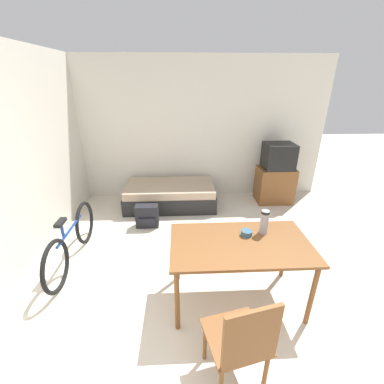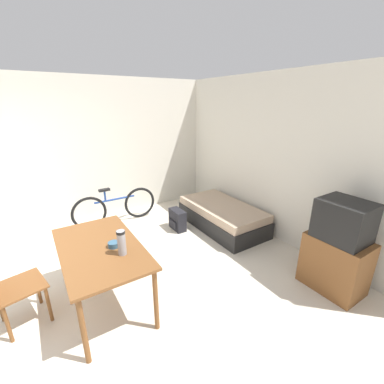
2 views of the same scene
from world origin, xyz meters
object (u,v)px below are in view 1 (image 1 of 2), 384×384
at_px(wooden_chair, 242,341).
at_px(dining_table, 240,249).
at_px(daybed, 170,195).
at_px(backpack, 147,216).
at_px(thermos_flask, 264,221).
at_px(tv, 276,175).
at_px(bicycle, 72,241).
at_px(mate_bowl, 247,233).

bearing_deg(wooden_chair, dining_table, 79.24).
height_order(daybed, backpack, daybed).
bearing_deg(wooden_chair, thermos_flask, 67.03).
xyz_separation_m(tv, bicycle, (-3.32, -1.73, -0.23)).
xyz_separation_m(bicycle, backpack, (0.88, 0.86, -0.14)).
bearing_deg(mate_bowl, wooden_chair, -104.33).
bearing_deg(mate_bowl, bicycle, 163.68).
bearing_deg(dining_table, tv, 62.90).
bearing_deg(dining_table, thermos_flask, 30.48).
height_order(daybed, thermos_flask, thermos_flask).
relative_size(daybed, dining_table, 1.20).
height_order(dining_table, wooden_chair, wooden_chair).
relative_size(dining_table, backpack, 3.72).
bearing_deg(mate_bowl, backpack, 130.11).
height_order(tv, mate_bowl, tv).
height_order(tv, thermos_flask, tv).
xyz_separation_m(daybed, wooden_chair, (0.63, -3.28, 0.32)).
bearing_deg(backpack, tv, 19.60).
distance_m(dining_table, backpack, 2.05).
distance_m(dining_table, mate_bowl, 0.19).
relative_size(mate_bowl, backpack, 0.31).
relative_size(wooden_chair, bicycle, 0.59).
relative_size(dining_table, wooden_chair, 1.49).
bearing_deg(daybed, tv, 2.85).
bearing_deg(bicycle, dining_table, -20.24).
height_order(wooden_chair, bicycle, wooden_chair).
height_order(tv, bicycle, tv).
xyz_separation_m(wooden_chair, mate_bowl, (0.26, 1.03, 0.25)).
distance_m(dining_table, bicycle, 2.21).
distance_m(wooden_chair, bicycle, 2.51).
bearing_deg(daybed, dining_table, -71.42).
bearing_deg(wooden_chair, mate_bowl, 75.67).
relative_size(tv, dining_table, 0.83).
xyz_separation_m(dining_table, backpack, (-1.16, 1.62, -0.49)).
bearing_deg(thermos_flask, wooden_chair, -112.97).
bearing_deg(thermos_flask, tv, 66.86).
distance_m(thermos_flask, mate_bowl, 0.23).
xyz_separation_m(daybed, thermos_flask, (1.08, -2.22, 0.69)).
xyz_separation_m(tv, wooden_chair, (-1.44, -3.38, -0.02)).
distance_m(daybed, bicycle, 2.05).
distance_m(wooden_chair, mate_bowl, 1.09).
distance_m(tv, dining_table, 2.79).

